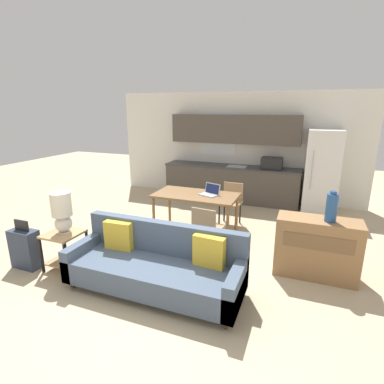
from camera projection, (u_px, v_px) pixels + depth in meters
ground_plane at (149, 290)px, 3.93m from camera, size 20.00×20.00×0.00m
wall_back at (235, 146)px, 7.72m from camera, size 6.40×0.07×2.70m
kitchen_counter at (232, 168)px, 7.58m from camera, size 3.40×0.65×2.15m
refrigerator at (322, 172)px, 6.72m from camera, size 0.72×0.77×1.86m
dining_table at (196, 198)px, 5.52m from camera, size 1.53×0.80×0.78m
couch at (157, 265)px, 3.90m from camera, size 2.29×0.80×0.85m
side_table at (64, 244)px, 4.38m from camera, size 0.49×0.49×0.57m
table_lamp at (62, 211)px, 4.25m from camera, size 0.28×0.28×0.60m
credenza at (316, 248)px, 4.17m from camera, size 1.10×0.44×0.85m
vase at (332, 207)px, 3.93m from camera, size 0.15×0.15×0.42m
dining_chair_near_right at (207, 228)px, 4.71m from camera, size 0.46×0.46×0.84m
dining_chair_far_right at (231, 201)px, 6.07m from camera, size 0.44×0.44×0.84m
laptop at (210, 192)px, 5.46m from camera, size 0.39×0.35×0.20m
suitcase at (25, 248)px, 4.43m from camera, size 0.42×0.22×0.75m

